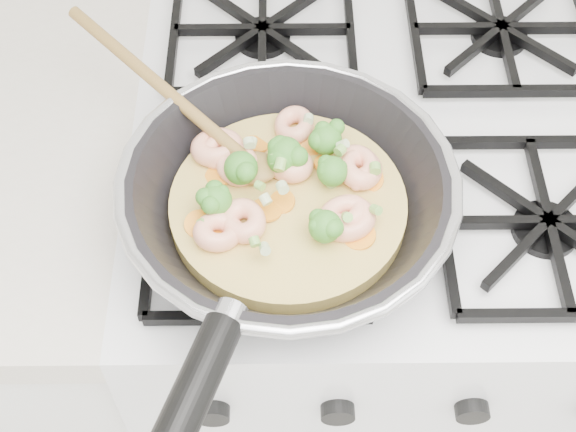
{
  "coord_description": "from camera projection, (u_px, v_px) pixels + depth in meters",
  "views": [
    {
      "loc": [
        -0.12,
        1.06,
        1.6
      ],
      "look_at": [
        -0.12,
        1.55,
        0.93
      ],
      "focal_mm": 50.72,
      "sensor_mm": 36.0,
      "label": 1
    }
  ],
  "objects": [
    {
      "name": "skillet",
      "position": [
        285.0,
        199.0,
        0.81
      ],
      "size": [
        0.41,
        0.57,
        0.09
      ],
      "rotation": [
        0.0,
        0.0,
        -0.13
      ],
      "color": "black",
      "rests_on": "stove"
    },
    {
      "name": "stove",
      "position": [
        362.0,
        314.0,
        1.3
      ],
      "size": [
        0.6,
        0.6,
        0.92
      ],
      "color": "white",
      "rests_on": "ground"
    }
  ]
}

